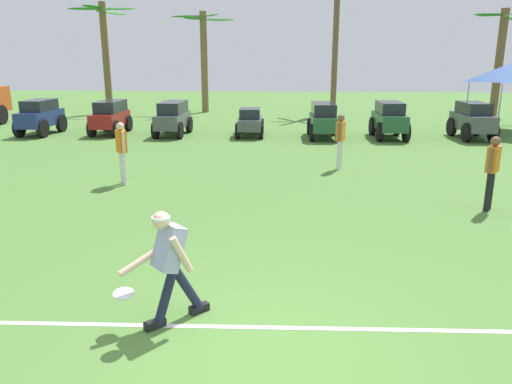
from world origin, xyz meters
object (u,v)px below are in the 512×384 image
Objects in this scene: frisbee_thrower at (170,261)px; palm_tree_right_of_centre at (335,39)px; parked_car_slot_b at (110,116)px; palm_tree_far_right at (501,56)px; teammate_deep at (122,147)px; palm_tree_far_left at (105,49)px; parked_car_slot_d at (250,122)px; parked_car_slot_g at (473,120)px; parked_car_slot_f at (389,119)px; teammate_midfield at (492,166)px; frisbee_in_flight at (124,294)px; parked_car_slot_c at (173,117)px; teammate_near_sideline at (340,136)px; parked_car_slot_a at (40,116)px; palm_tree_left_of_centre at (204,54)px; parked_car_slot_e at (323,119)px.

palm_tree_right_of_centre is (3.83, 22.26, 3.15)m from frisbee_thrower.
palm_tree_far_right is (17.62, 5.87, 2.39)m from parked_car_slot_b.
palm_tree_far_left is at bearing 110.47° from teammate_deep.
palm_tree_far_left reaches higher than palm_tree_far_right.
parked_car_slot_d is 0.93× the size of parked_car_slot_g.
parked_car_slot_f is at bearing -179.08° from parked_car_slot_g.
teammate_midfield is 9.85m from parked_car_slot_g.
frisbee_in_flight is at bearing -121.83° from parked_car_slot_g.
parked_car_slot_c is 11.74m from parked_car_slot_g.
teammate_deep reaches higher than parked_car_slot_b.
palm_tree_right_of_centre reaches higher than parked_car_slot_d.
teammate_near_sideline is 15.04m from palm_tree_far_right.
parked_car_slot_d is (8.55, 0.16, -0.18)m from parked_car_slot_a.
palm_tree_far_right reaches higher than parked_car_slot_f.
teammate_near_sideline is 0.29× the size of palm_tree_left_of_centre.
frisbee_in_flight is 14.94m from parked_car_slot_c.
teammate_midfield is 0.66× the size of parked_car_slot_a.
teammate_midfield is 1.00× the size of teammate_deep.
frisbee_in_flight is 24.27m from palm_tree_far_right.
palm_tree_right_of_centre reaches higher than parked_car_slot_a.
palm_tree_left_of_centre is 15.20m from palm_tree_far_right.
parked_car_slot_a reaches higher than parked_car_slot_b.
teammate_midfield is 0.24× the size of palm_tree_right_of_centre.
teammate_deep is at bearing 112.52° from frisbee_thrower.
palm_tree_right_of_centre is at bearing 63.00° from parked_car_slot_d.
parked_car_slot_g reaches higher than parked_car_slot_b.
parked_car_slot_a reaches higher than frisbee_in_flight.
frisbee_thrower reaches higher than parked_car_slot_e.
parked_car_slot_c is 0.41× the size of palm_tree_far_left.
teammate_near_sideline reaches higher than parked_car_slot_e.
parked_car_slot_a is at bearing 179.65° from parked_car_slot_f.
frisbee_in_flight is at bearing -70.22° from parked_car_slot_b.
parked_car_slot_g is (17.17, -0.04, 0.00)m from parked_car_slot_a.
teammate_deep is 0.65× the size of parked_car_slot_g.
palm_tree_far_right is (8.97, 6.35, 2.39)m from parked_car_slot_e.
palm_tree_right_of_centre is (9.70, 7.55, 3.23)m from parked_car_slot_b.
parked_car_slot_a is at bearing 146.49° from teammate_midfield.
teammate_near_sideline is 0.65× the size of parked_car_slot_g.
parked_car_slot_g reaches higher than parked_car_slot_d.
palm_tree_left_of_centre is at bearing 174.60° from palm_tree_right_of_centre.
teammate_near_sideline is 0.27× the size of palm_tree_far_left.
parked_car_slot_b is at bearing 139.52° from teammate_midfield.
parked_car_slot_c and parked_car_slot_e have the same top height.
frisbee_in_flight is 23.14m from palm_tree_right_of_centre.
teammate_deep is at bearing -69.53° from palm_tree_far_left.
teammate_near_sideline is at bearing 20.23° from teammate_deep.
parked_car_slot_f reaches higher than parked_car_slot_c.
parked_car_slot_b is 0.45× the size of palm_tree_far_right.
frisbee_in_flight is at bearing -120.55° from palm_tree_far_right.
teammate_near_sideline is at bearing -34.81° from parked_car_slot_b.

